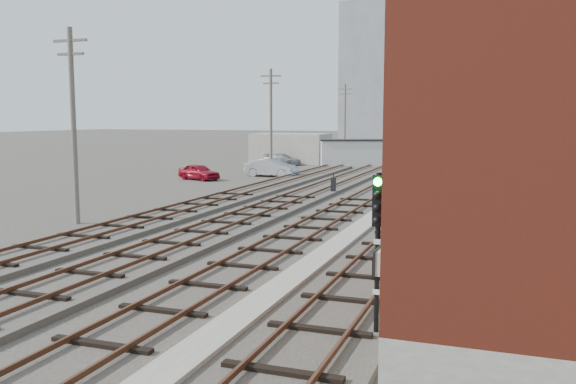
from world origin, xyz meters
The scene contains 23 objects.
ground centered at (0.00, 60.00, 0.00)m, with size 320.00×320.00×0.00m, color #282621.
track_right centered at (2.50, 39.00, 0.11)m, with size 3.20×90.00×0.39m.
track_mid_right centered at (-1.50, 39.00, 0.11)m, with size 3.20×90.00×0.39m.
track_mid_left centered at (-5.50, 39.00, 0.11)m, with size 3.20×90.00×0.39m.
track_left centered at (-9.50, 39.00, 0.11)m, with size 3.20×90.00×0.39m.
platform_curb centered at (0.50, 14.00, 0.13)m, with size 0.90×28.00×0.26m, color gray.
brick_building centered at (7.50, 12.00, 3.63)m, with size 6.54×12.20×7.22m.
lattice_tower centered at (5.50, 35.00, 7.50)m, with size 1.60×1.60×15.00m.
utility_pole_left_a centered at (-12.50, 20.00, 4.80)m, with size 1.80×0.24×9.00m.
utility_pole_left_b centered at (-12.50, 45.00, 4.80)m, with size 1.80×0.24×9.00m.
utility_pole_left_c centered at (-12.50, 70.00, 4.80)m, with size 1.80×0.24×9.00m.
utility_pole_right_a centered at (6.50, 28.00, 4.80)m, with size 1.80×0.24×9.00m.
utility_pole_right_b centered at (6.50, 58.00, 4.80)m, with size 1.80×0.24×9.00m.
apartment_left centered at (-18.00, 135.00, 15.00)m, with size 22.00×14.00×30.00m, color gray.
apartment_right centered at (8.00, 150.00, 13.00)m, with size 16.00×12.00×26.00m, color gray.
shed_left centered at (-16.00, 60.00, 1.60)m, with size 8.00×5.00×3.20m, color gray.
shed_right centered at (9.00, 70.00, 2.00)m, with size 6.00×6.00×4.00m, color gray.
signal_mast centered at (3.70, 9.80, 2.16)m, with size 0.40×0.40×3.75m.
switch_stand centered at (-4.18, 34.74, 0.61)m, with size 0.32×0.32×1.30m.
site_trailer centered at (-8.13, 56.43, 1.40)m, with size 7.18×4.88×2.78m.
car_red centered at (-16.75, 40.02, 0.64)m, with size 1.51×3.75×1.28m, color maroon.
car_silver centered at (-12.26, 44.46, 0.75)m, with size 1.58×4.54×1.49m, color #9FA3A6.
car_grey centered at (-15.71, 56.57, 0.59)m, with size 1.64×4.04×1.17m, color gray.
Camera 1 is at (6.26, -3.16, 4.93)m, focal length 38.00 mm.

